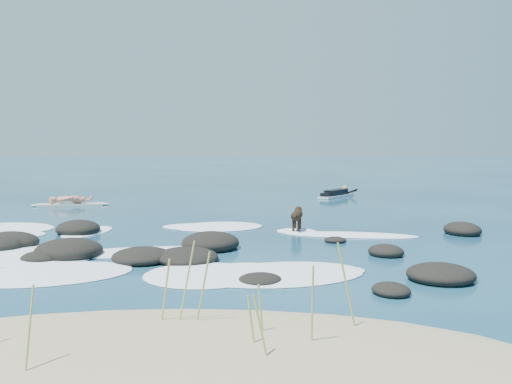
{
  "coord_description": "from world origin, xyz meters",
  "views": [
    {
      "loc": [
        1.0,
        -14.12,
        2.49
      ],
      "look_at": [
        1.04,
        4.0,
        0.9
      ],
      "focal_mm": 40.0,
      "sensor_mm": 36.0,
      "label": 1
    }
  ],
  "objects": [
    {
      "name": "ground",
      "position": [
        0.0,
        0.0,
        0.0
      ],
      "size": [
        160.0,
        160.0,
        0.0
      ],
      "primitive_type": "plane",
      "color": "#0A2642",
      "rests_on": "ground"
    },
    {
      "name": "sand_dune",
      "position": [
        0.0,
        -8.2,
        0.0
      ],
      "size": [
        9.0,
        4.4,
        0.6
      ],
      "primitive_type": "ellipsoid",
      "color": "#9E8966",
      "rests_on": "ground"
    },
    {
      "name": "dune_grass",
      "position": [
        0.36,
        -7.72,
        0.61
      ],
      "size": [
        4.38,
        1.74,
        1.15
      ],
      "color": "#A1AB53",
      "rests_on": "ground"
    },
    {
      "name": "reef_rocks",
      "position": [
        -1.39,
        -1.7,
        0.11
      ],
      "size": [
        13.93,
        7.56,
        0.54
      ],
      "color": "black",
      "rests_on": "ground"
    },
    {
      "name": "breaking_foam",
      "position": [
        -1.83,
        -1.2,
        0.01
      ],
      "size": [
        13.07,
        8.72,
        0.12
      ],
      "color": "white",
      "rests_on": "ground"
    },
    {
      "name": "standing_surfer_rig",
      "position": [
        -6.23,
        8.11,
        0.67
      ],
      "size": [
        2.96,
        1.01,
        1.69
      ],
      "rotation": [
        0.0,
        0.0,
        0.21
      ],
      "color": "beige",
      "rests_on": "ground"
    },
    {
      "name": "paddling_surfer_rig",
      "position": [
        4.72,
        11.66,
        0.16
      ],
      "size": [
        2.0,
        2.42,
        0.47
      ],
      "rotation": [
        0.0,
        0.0,
        0.94
      ],
      "color": "silver",
      "rests_on": "ground"
    },
    {
      "name": "dog",
      "position": [
        2.17,
        1.56,
        0.46
      ],
      "size": [
        0.41,
        1.1,
        0.7
      ],
      "rotation": [
        0.0,
        0.0,
        1.39
      ],
      "color": "black",
      "rests_on": "ground"
    }
  ]
}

